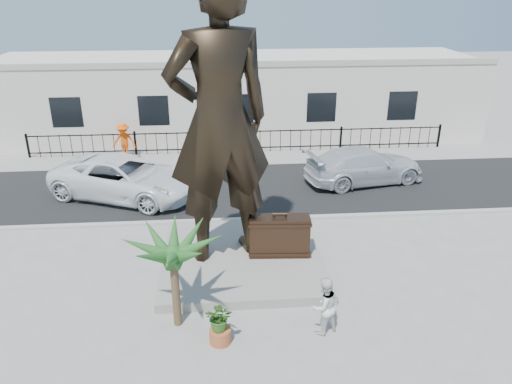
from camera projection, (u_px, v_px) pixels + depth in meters
The scene contains 16 objects.
ground at pixel (261, 287), 15.19m from camera, with size 100.00×100.00×0.00m, color #9E9991.
street at pixel (245, 186), 22.51m from camera, with size 40.00×7.00×0.01m, color black.
curb at pixel (251, 220), 19.29m from camera, with size 40.00×0.25×0.12m, color #A5A399.
far_sidewalk at pixel (241, 157), 26.17m from camera, with size 40.00×2.50×0.02m, color #9E9991.
plinth at pixel (242, 258), 16.47m from camera, with size 5.20×5.20×0.30m, color gray.
fence at pixel (240, 142), 26.67m from camera, with size 22.00×0.10×1.20m, color black.
building at pixel (236, 95), 29.88m from camera, with size 28.00×7.00×4.40m, color silver.
statue at pixel (219, 121), 14.78m from camera, with size 3.25×2.14×8.92m, color black.
suitcase at pixel (279, 236), 16.15m from camera, with size 1.93×0.61×1.36m, color #342115.
tourist at pixel (324, 306), 12.97m from camera, with size 0.80×0.62×1.64m, color white.
car_white at pixel (125, 178), 21.12m from camera, with size 2.89×6.27×1.74m, color white.
car_silver at pixel (364, 165), 22.70m from camera, with size 2.23×5.49×1.59m, color silver.
worker at pixel (124, 141), 25.64m from camera, with size 1.20×0.69×1.86m, color #FC570D.
palm_tree at pixel (178, 324), 13.59m from camera, with size 1.80×1.80×3.20m, color #22551F, non-canonical shape.
planter at pixel (220, 336), 12.83m from camera, with size 0.56×0.56×0.40m, color #A8532C.
shrub at pixel (220, 317), 12.59m from camera, with size 0.70×0.61×0.78m, color #32601F.
Camera 1 is at (-1.20, -12.75, 8.68)m, focal length 35.00 mm.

